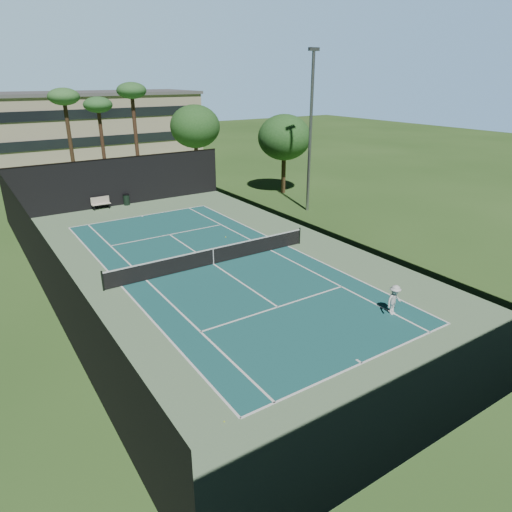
{
  "coord_description": "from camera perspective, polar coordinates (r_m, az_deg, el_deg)",
  "views": [
    {
      "loc": [
        -11.53,
        -21.94,
        10.29
      ],
      "look_at": [
        1.0,
        -3.0,
        1.3
      ],
      "focal_mm": 32.0,
      "sensor_mm": 36.0,
      "label": 1
    }
  ],
  "objects": [
    {
      "name": "ground",
      "position": [
        26.83,
        -5.32,
        -1.05
      ],
      "size": [
        160.0,
        160.0,
        0.0
      ],
      "primitive_type": "plane",
      "color": "#315720",
      "rests_on": "ground"
    },
    {
      "name": "apron_slab",
      "position": [
        26.83,
        -5.32,
        -1.04
      ],
      "size": [
        18.0,
        32.0,
        0.01
      ],
      "primitive_type": "cube",
      "color": "#64875E",
      "rests_on": "ground"
    },
    {
      "name": "court_surface",
      "position": [
        26.83,
        -5.32,
        -1.03
      ],
      "size": [
        10.97,
        23.77,
        0.01
      ],
      "primitive_type": "cube",
      "color": "#1B5656",
      "rests_on": "ground"
    },
    {
      "name": "court_lines",
      "position": [
        26.82,
        -5.33,
        -1.01
      ],
      "size": [
        11.07,
        23.87,
        0.01
      ],
      "color": "white",
      "rests_on": "ground"
    },
    {
      "name": "tennis_net",
      "position": [
        26.62,
        -5.36,
        0.06
      ],
      "size": [
        12.9,
        0.1,
        1.1
      ],
      "color": "black",
      "rests_on": "ground"
    },
    {
      "name": "fence",
      "position": [
        26.18,
        -5.54,
        3.06
      ],
      "size": [
        18.04,
        32.05,
        4.03
      ],
      "color": "black",
      "rests_on": "ground"
    },
    {
      "name": "player",
      "position": [
        21.92,
        16.9,
        -5.27
      ],
      "size": [
        0.99,
        0.64,
        1.45
      ],
      "primitive_type": "imported",
      "rotation": [
        0.0,
        0.0,
        0.12
      ],
      "color": "silver",
      "rests_on": "ground"
    },
    {
      "name": "tennis_ball_a",
      "position": [
        15.49,
        -4.0,
        -19.94
      ],
      "size": [
        0.06,
        0.06,
        0.06
      ],
      "primitive_type": "sphere",
      "color": "#B5D22F",
      "rests_on": "ground"
    },
    {
      "name": "tennis_ball_b",
      "position": [
        26.97,
        -15.22,
        -1.55
      ],
      "size": [
        0.07,
        0.07,
        0.07
      ],
      "primitive_type": "sphere",
      "color": "#D2ED35",
      "rests_on": "ground"
    },
    {
      "name": "tennis_ball_c",
      "position": [
        31.21,
        -3.82,
        2.38
      ],
      "size": [
        0.08,
        0.08,
        0.08
      ],
      "primitive_type": "sphere",
      "color": "#DAED36",
      "rests_on": "ground"
    },
    {
      "name": "tennis_ball_d",
      "position": [
        27.74,
        -12.32,
        -0.63
      ],
      "size": [
        0.07,
        0.07,
        0.07
      ],
      "primitive_type": "sphere",
      "color": "#C5E834",
      "rests_on": "ground"
    },
    {
      "name": "park_bench",
      "position": [
        39.99,
        -18.85,
        6.33
      ],
      "size": [
        1.5,
        0.45,
        1.02
      ],
      "color": "beige",
      "rests_on": "ground"
    },
    {
      "name": "trash_bin",
      "position": [
        40.64,
        -15.89,
        6.8
      ],
      "size": [
        0.56,
        0.56,
        0.95
      ],
      "color": "black",
      "rests_on": "ground"
    },
    {
      "name": "palm_a",
      "position": [
        46.96,
        -22.85,
        17.45
      ],
      "size": [
        2.8,
        2.8,
        9.32
      ],
      "color": "#432F1C",
      "rests_on": "ground"
    },
    {
      "name": "palm_b",
      "position": [
        49.76,
        -19.12,
        17.1
      ],
      "size": [
        2.8,
        2.8,
        8.42
      ],
      "color": "#472D1E",
      "rests_on": "ground"
    },
    {
      "name": "palm_c",
      "position": [
        47.58,
        -15.25,
        18.86
      ],
      "size": [
        2.8,
        2.8,
        9.77
      ],
      "color": "#4A2F1F",
      "rests_on": "ground"
    },
    {
      "name": "decid_tree_a",
      "position": [
        49.17,
        -7.63,
        15.73
      ],
      "size": [
        5.12,
        5.12,
        7.62
      ],
      "color": "#3E2A1A",
      "rests_on": "ground"
    },
    {
      "name": "decid_tree_b",
      "position": [
        42.79,
        3.55,
        14.56
      ],
      "size": [
        4.8,
        4.8,
        7.14
      ],
      "color": "#4F3A22",
      "rests_on": "ground"
    },
    {
      "name": "campus_building",
      "position": [
        69.16,
        -24.61,
        14.68
      ],
      "size": [
        40.5,
        12.5,
        8.3
      ],
      "color": "#B7AA8E",
      "rests_on": "ground"
    },
    {
      "name": "light_pole",
      "position": [
        36.73,
        6.83,
        15.46
      ],
      "size": [
        0.9,
        0.25,
        12.22
      ],
      "color": "gray",
      "rests_on": "ground"
    }
  ]
}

